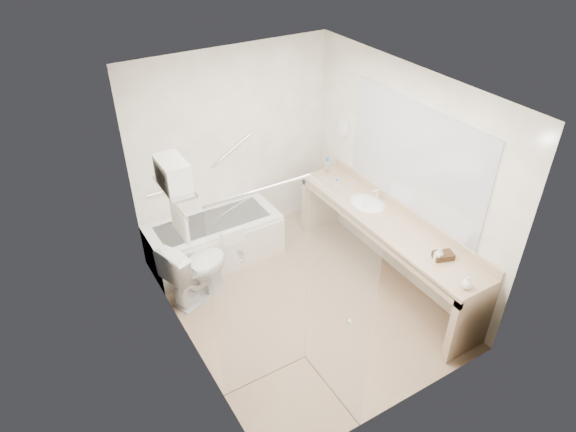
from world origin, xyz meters
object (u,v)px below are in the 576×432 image
toilet (197,269)px  water_bottle_left (336,186)px  vanity_counter (386,235)px  amenity_basket (443,256)px  bathtub (215,240)px

toilet → water_bottle_left: (1.83, -0.07, 0.55)m
toilet → water_bottle_left: 1.91m
vanity_counter → water_bottle_left: size_ratio=14.41×
vanity_counter → water_bottle_left: bearing=100.7°
vanity_counter → amenity_basket: bearing=-87.8°
vanity_counter → water_bottle_left: water_bottle_left is taller
bathtub → water_bottle_left: 1.64m
vanity_counter → bathtub: bearing=137.6°
bathtub → water_bottle_left: size_ratio=8.54×
water_bottle_left → toilet: bearing=177.8°
toilet → amenity_basket: (2.01, -1.66, 0.50)m
bathtub → amenity_basket: (1.56, -2.20, 0.61)m
vanity_counter → amenity_basket: size_ratio=13.76×
toilet → bathtub: bearing=-59.3°
bathtub → vanity_counter: 2.09m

